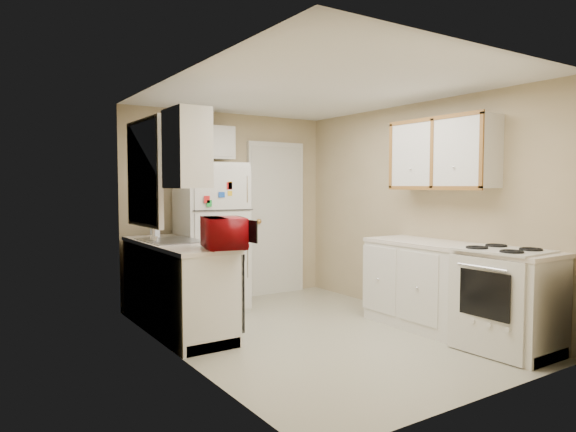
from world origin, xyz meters
TOP-DOWN VIEW (x-y plane):
  - floor at (0.00, 0.00)m, footprint 3.80×3.80m
  - ceiling at (0.00, 0.00)m, footprint 3.80×3.80m
  - wall_left at (-1.40, 0.00)m, footprint 3.80×3.80m
  - wall_right at (1.40, 0.00)m, footprint 3.80×3.80m
  - wall_back at (0.00, 1.90)m, footprint 2.80×2.80m
  - wall_front at (0.00, -1.90)m, footprint 2.80×2.80m
  - left_counter at (-1.10, 0.90)m, footprint 0.60×1.80m
  - dishwasher at (-0.81, 0.30)m, footprint 0.03×0.58m
  - sink at (-1.10, 1.05)m, footprint 0.54×0.74m
  - microwave at (-0.93, 0.15)m, footprint 0.57×0.40m
  - soap_bottle at (-1.15, 1.40)m, footprint 0.10×0.10m
  - window_blinds at (-1.36, 1.05)m, footprint 0.10×0.98m
  - upper_cabinet_left at (-1.25, 0.22)m, footprint 0.30×0.45m
  - refrigerator at (-0.44, 1.50)m, footprint 0.77×0.75m
  - cabinet_over_fridge at (-0.40, 1.75)m, footprint 0.70×0.30m
  - interior_door at (0.70, 1.86)m, footprint 0.86×0.06m
  - right_counter at (1.10, -0.80)m, footprint 0.60×2.00m
  - stove at (1.05, -1.35)m, footprint 0.62×0.75m
  - upper_cabinet_right at (1.25, -0.50)m, footprint 0.30×1.20m

SIDE VIEW (x-z plane):
  - floor at x=0.00m, z-range 0.00..0.00m
  - stove at x=1.05m, z-range 0.00..0.87m
  - left_counter at x=-1.10m, z-range 0.00..0.90m
  - right_counter at x=1.10m, z-range 0.00..0.90m
  - dishwasher at x=-0.81m, z-range 0.13..0.85m
  - sink at x=-1.10m, z-range 0.78..0.94m
  - refrigerator at x=-0.44m, z-range 0.00..1.74m
  - soap_bottle at x=-1.15m, z-range 0.91..1.09m
  - interior_door at x=0.70m, z-range -0.02..2.06m
  - microwave at x=-0.93m, z-range 0.88..1.22m
  - wall_left at x=-1.40m, z-range 1.20..1.20m
  - wall_right at x=1.40m, z-range 1.20..1.20m
  - wall_back at x=0.00m, z-range 1.20..1.20m
  - wall_front at x=0.00m, z-range 1.20..1.20m
  - window_blinds at x=-1.36m, z-range 1.06..2.14m
  - upper_cabinet_left at x=-1.25m, z-range 1.45..2.15m
  - upper_cabinet_right at x=1.25m, z-range 1.45..2.15m
  - cabinet_over_fridge at x=-0.40m, z-range 1.80..2.20m
  - ceiling at x=0.00m, z-range 2.40..2.40m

